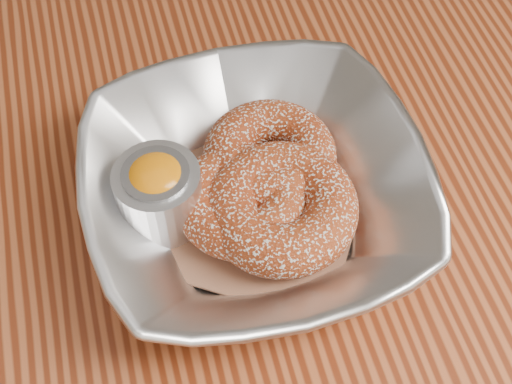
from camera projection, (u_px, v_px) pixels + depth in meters
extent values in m
cube|color=brown|center=(171.00, 180.00, 0.57)|extent=(1.20, 0.80, 0.04)
cube|color=maroon|center=(485.00, 80.00, 1.14)|extent=(0.06, 0.06, 0.71)
imported|color=silver|center=(256.00, 193.00, 0.50)|extent=(0.24, 0.24, 0.06)
cube|color=brown|center=(256.00, 209.00, 0.52)|extent=(0.20, 0.20, 0.00)
torus|color=maroon|center=(270.00, 156.00, 0.52)|extent=(0.11, 0.11, 0.03)
torus|color=maroon|center=(281.00, 208.00, 0.49)|extent=(0.12, 0.12, 0.04)
torus|color=maroon|center=(241.00, 201.00, 0.50)|extent=(0.12, 0.12, 0.03)
cylinder|color=silver|center=(160.00, 196.00, 0.49)|extent=(0.06, 0.06, 0.05)
cylinder|color=gray|center=(159.00, 193.00, 0.49)|extent=(0.05, 0.05, 0.05)
ellipsoid|color=orange|center=(156.00, 179.00, 0.48)|extent=(0.04, 0.04, 0.03)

